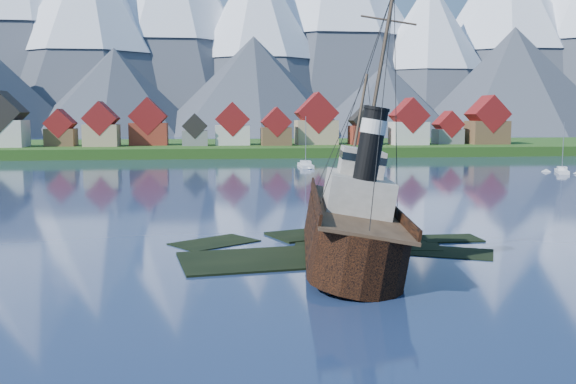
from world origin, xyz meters
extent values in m
plane|color=navy|center=(0.00, 0.00, 0.00)|extent=(1400.00, 1400.00, 0.00)
cube|color=black|center=(-3.00, -2.00, -0.32)|extent=(19.08, 11.42, 1.00)
cube|color=black|center=(6.00, 4.00, -0.38)|extent=(15.15, 9.76, 1.00)
cube|color=black|center=(2.00, 9.00, -0.28)|extent=(11.45, 9.06, 1.00)
cube|color=black|center=(12.00, -1.00, -0.42)|extent=(10.27, 8.34, 1.00)
cube|color=black|center=(-9.00, 6.00, -0.40)|extent=(9.42, 8.68, 1.00)
cube|color=black|center=(15.00, 5.00, -0.35)|extent=(6.00, 4.00, 1.00)
cube|color=#194112|center=(0.00, 170.00, 0.00)|extent=(600.00, 80.00, 3.20)
cube|color=#3F3D38|center=(0.00, 132.00, 0.00)|extent=(600.00, 2.50, 2.00)
cube|color=beige|center=(-72.00, 149.00, 7.10)|extent=(13.00, 10.50, 8.20)
cube|color=black|center=(-72.00, 149.00, 13.54)|extent=(13.24, 10.71, 13.24)
cube|color=brown|center=(-56.00, 153.00, 5.75)|extent=(9.00, 8.00, 5.50)
cube|color=maroon|center=(-56.00, 153.00, 10.12)|extent=(9.16, 8.16, 9.16)
cube|color=tan|center=(-43.00, 150.00, 6.40)|extent=(10.50, 9.00, 6.80)
cube|color=maroon|center=(-43.00, 150.00, 11.69)|extent=(10.69, 9.18, 10.69)
cube|color=maroon|center=(-29.00, 156.00, 6.60)|extent=(12.00, 8.50, 7.20)
cube|color=maroon|center=(-29.00, 156.00, 12.36)|extent=(12.22, 8.67, 12.22)
cube|color=slate|center=(-14.00, 151.00, 5.40)|extent=(8.00, 7.00, 4.80)
cube|color=black|center=(-14.00, 151.00, 9.24)|extent=(8.15, 7.14, 8.15)
cube|color=beige|center=(-2.00, 154.00, 6.20)|extent=(11.00, 9.50, 6.40)
cube|color=maroon|center=(-2.00, 154.00, 11.38)|extent=(11.20, 9.69, 11.20)
cube|color=brown|center=(12.00, 150.00, 5.90)|extent=(9.50, 8.00, 5.80)
cube|color=maroon|center=(12.00, 150.00, 10.51)|extent=(9.67, 8.16, 9.67)
cube|color=tan|center=(26.00, 155.00, 7.00)|extent=(13.50, 10.00, 8.00)
cube|color=maroon|center=(26.00, 155.00, 13.43)|extent=(13.75, 10.20, 13.75)
cube|color=maroon|center=(42.00, 152.00, 6.10)|extent=(10.00, 8.50, 6.20)
cube|color=black|center=(42.00, 152.00, 11.00)|extent=(10.18, 8.67, 10.18)
cube|color=beige|center=(56.00, 149.00, 6.75)|extent=(11.50, 9.00, 7.50)
cube|color=maroon|center=(56.00, 149.00, 12.57)|extent=(11.71, 9.18, 11.71)
cube|color=slate|center=(71.00, 153.00, 5.50)|extent=(9.00, 7.50, 5.00)
cube|color=maroon|center=(71.00, 153.00, 9.62)|extent=(9.16, 7.65, 9.16)
cube|color=brown|center=(84.00, 151.00, 6.90)|extent=(12.50, 10.00, 7.80)
cube|color=maroon|center=(84.00, 151.00, 13.05)|extent=(12.73, 10.20, 12.73)
cone|color=#2D333D|center=(-160.00, 500.00, 100.50)|extent=(250.00, 250.00, 205.00)
cone|color=#2D333D|center=(-100.00, 455.00, 73.00)|extent=(180.00, 180.00, 150.00)
cone|color=#2D333D|center=(-40.00, 495.00, 88.00)|extent=(210.00, 210.00, 180.00)
cone|color=#2D333D|center=(30.00, 470.00, 70.50)|extent=(170.00, 170.00, 145.00)
cone|color=white|center=(30.00, 470.00, 99.50)|extent=(105.40, 105.40, 87.00)
cone|color=#2D333D|center=(100.00, 515.00, 98.00)|extent=(240.00, 240.00, 200.00)
cone|color=#2D333D|center=(170.00, 460.00, 60.50)|extent=(150.00, 150.00, 125.00)
cone|color=white|center=(170.00, 460.00, 85.50)|extent=(93.00, 93.00, 75.00)
cone|color=#2D333D|center=(250.00, 490.00, 83.00)|extent=(200.00, 200.00, 170.00)
cone|color=#2D333D|center=(-70.00, 374.00, 27.00)|extent=(120.00, 120.00, 58.00)
cone|color=#2D333D|center=(20.00, 369.00, 31.00)|extent=(136.00, 136.00, 66.00)
cone|color=#2D333D|center=(110.00, 373.00, 23.00)|extent=(110.00, 110.00, 50.00)
cone|color=#2D333D|center=(200.00, 370.00, 35.50)|extent=(150.00, 150.00, 75.00)
cube|color=black|center=(2.46, -2.26, 2.29)|extent=(7.14, 20.57, 4.29)
cone|color=black|center=(2.46, 11.09, 2.29)|extent=(7.14, 7.14, 7.14)
cylinder|color=black|center=(2.46, -12.55, 2.29)|extent=(7.14, 7.14, 4.29)
cube|color=#4C3826|center=(2.46, -2.26, 4.54)|extent=(7.00, 27.14, 0.26)
cube|color=black|center=(-0.97, -2.26, 5.00)|extent=(0.20, 26.29, 0.92)
cube|color=black|center=(5.89, -2.26, 5.00)|extent=(0.20, 26.29, 0.92)
cube|color=#ADA89E|center=(2.46, -3.79, 6.07)|extent=(5.31, 8.67, 3.06)
cube|color=#ADA89E|center=(2.46, -2.77, 8.72)|extent=(3.67, 4.08, 2.24)
cylinder|color=black|center=(2.46, -7.16, 10.46)|extent=(1.94, 1.94, 5.71)
cylinder|color=silver|center=(2.46, -7.16, 11.88)|extent=(2.04, 2.04, 1.12)
cylinder|color=#473828|center=(2.46, 5.90, 10.76)|extent=(0.29, 0.29, 12.25)
cylinder|color=#473828|center=(2.46, -4.81, 16.48)|extent=(0.33, 0.33, 13.27)
cube|color=silver|center=(67.69, 75.20, 0.10)|extent=(5.26, 8.67, 1.20)
cube|color=silver|center=(67.69, 75.20, 1.05)|extent=(2.65, 2.92, 0.70)
cylinder|color=gray|center=(67.69, 75.20, 5.90)|extent=(0.14, 0.14, 10.41)
cube|color=silver|center=(13.94, 97.94, 0.11)|extent=(3.07, 11.26, 1.34)
cube|color=silver|center=(13.94, 97.94, 1.18)|extent=(2.54, 3.19, 0.78)
cylinder|color=gray|center=(13.94, 97.94, 6.61)|extent=(0.16, 0.16, 11.64)
camera|label=1|loc=(-9.32, -57.21, 12.62)|focal=40.00mm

